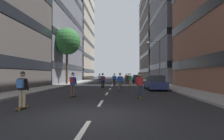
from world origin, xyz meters
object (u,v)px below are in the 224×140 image
Objects in this scene: skater_9 at (103,80)px; skater_10 at (126,77)px; skater_0 at (130,79)px; parked_car_near at (137,79)px; skater_2 at (73,83)px; skater_8 at (140,84)px; skater_5 at (126,77)px; street_tree_near at (67,42)px; skater_6 at (100,78)px; parked_car_mid at (155,83)px; skater_7 at (120,81)px; streetlamp_right at (157,58)px; skater_3 at (128,78)px; skater_1 at (22,87)px; skater_4 at (114,79)px.

skater_9 is 24.37m from skater_10.
parked_car_near is at bearing 80.86° from skater_0.
skater_8 is at bearing -5.32° from skater_2.
skater_5 is at bearing 89.86° from skater_8.
parked_car_near is at bearing 75.15° from skater_2.
skater_6 is at bearing 15.61° from street_tree_near.
parked_car_near is at bearing 90.00° from parked_car_mid.
skater_7 reaches higher than parked_car_mid.
skater_6 is (-7.07, -10.04, 0.32)m from parked_car_near.
skater_8 reaches higher than parked_car_near.
skater_2 is 6.98m from skater_9.
skater_9 is (1.47, -10.11, 0.00)m from skater_6.
streetlamp_right is (14.06, -1.36, -2.75)m from street_tree_near.
skater_6 is (5.10, 1.43, -5.87)m from street_tree_near.
streetlamp_right is 5.88m from skater_3.
skater_6 and skater_7 have the same top height.
skater_9 is at bearing -98.27° from skater_10.
skater_1 is at bearing -100.72° from skater_5.
skater_10 is (6.24, 35.51, 0.00)m from skater_1.
skater_5 is (-2.32, 20.81, 0.29)m from parked_car_mid.
skater_0 is at bearing 61.85° from skater_9.
skater_0 and skater_5 have the same top height.
skater_4 and skater_5 have the same top height.
skater_2 and skater_3 have the same top height.
skater_4 is at bearing -25.83° from street_tree_near.
skater_1 is 1.00× the size of skater_6.
skater_3 is 14.08m from skater_10.
skater_4 is at bearing -159.56° from streetlamp_right.
skater_0 and skater_1 have the same top height.
street_tree_near is at bearing 127.12° from skater_9.
skater_7 is at bearing 64.10° from skater_1.
skater_7 and skater_9 have the same top height.
skater_3 is (9.88, 1.36, -5.87)m from street_tree_near.
skater_3 and skater_10 have the same top height.
skater_3 is at bearing 102.41° from parked_car_mid.
parked_car_mid is 2.47× the size of skater_0.
skater_1 is 36.05m from skater_10.
skater_2 is at bearing -104.85° from parked_car_near.
skater_2 is 6.02m from skater_7.
skater_0 and skater_3 have the same top height.
parked_car_near is at bearing 77.18° from skater_3.
skater_6 is at bearing 179.16° from skater_3.
parked_car_near is 14.01m from skater_0.
skater_0 and skater_10 have the same top height.
parked_car_mid is (0.00, -20.57, 0.00)m from parked_car_near.
skater_3 is at bearing 7.82° from street_tree_near.
street_tree_near is at bearing 143.22° from parked_car_mid.
skater_1 is (-8.34, -10.97, 0.32)m from parked_car_mid.
skater_4 is at bearing 77.07° from skater_9.
skater_10 is at bearing 81.73° from skater_9.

